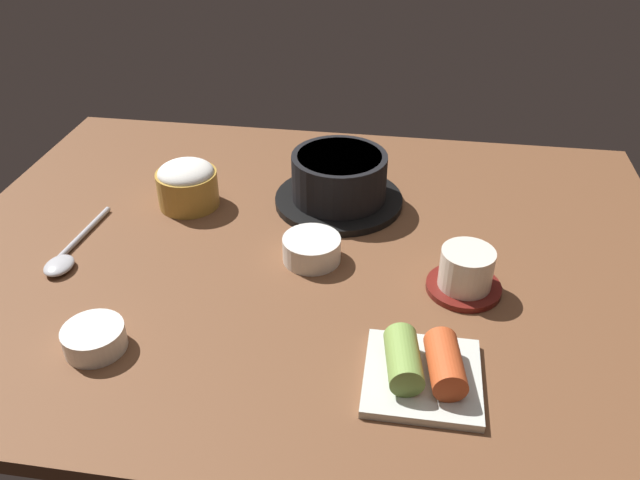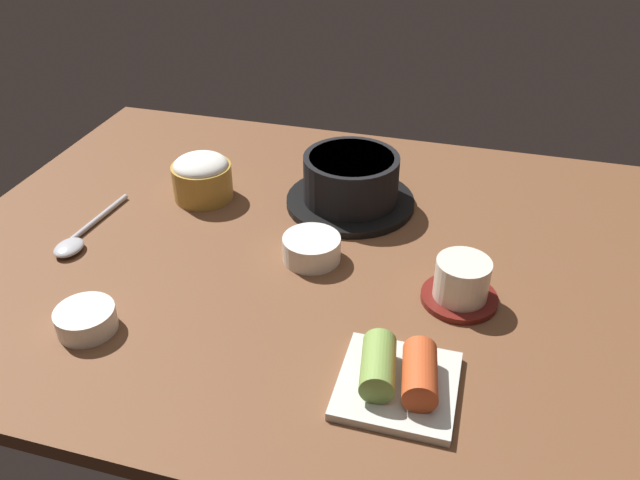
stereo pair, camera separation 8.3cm
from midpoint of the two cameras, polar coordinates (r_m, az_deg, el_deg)
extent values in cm
cube|color=brown|center=(87.43, -3.82, -1.43)|extent=(100.00, 76.00, 2.00)
cylinder|color=black|center=(96.73, -0.78, 3.54)|extent=(19.30, 19.30, 1.08)
cylinder|color=black|center=(94.76, -0.80, 5.63)|extent=(14.12, 14.12, 6.93)
cylinder|color=#D15619|center=(93.30, -0.81, 7.34)|extent=(12.42, 12.42, 0.60)
cylinder|color=#B78C38|center=(98.25, -14.13, 4.40)|extent=(9.04, 9.04, 5.39)
ellipsoid|color=white|center=(96.99, -14.35, 5.78)|extent=(8.32, 8.32, 3.16)
cylinder|color=maroon|center=(80.46, 9.84, -4.27)|extent=(9.31, 9.31, 0.80)
cylinder|color=silver|center=(78.72, 10.04, -2.62)|extent=(6.56, 6.56, 4.99)
cylinder|color=#C6D18C|center=(77.45, 10.20, -1.31)|extent=(5.58, 5.58, 0.40)
cylinder|color=white|center=(83.90, -3.59, -0.91)|extent=(7.69, 7.69, 3.32)
cylinder|color=brown|center=(83.13, -3.62, -0.14)|extent=(6.31, 6.31, 0.50)
cube|color=silver|center=(68.20, 5.62, -12.24)|extent=(12.12, 12.12, 1.00)
cylinder|color=#7A9E47|center=(66.63, 3.88, -10.72)|extent=(4.61, 7.72, 3.57)
cylinder|color=#C64C23|center=(66.59, 7.59, -11.04)|extent=(4.56, 7.70, 3.57)
cylinder|color=white|center=(76.46, -22.54, -8.25)|extent=(6.84, 6.84, 2.81)
cylinder|color=#B73323|center=(75.77, -22.72, -7.63)|extent=(5.61, 5.61, 0.50)
cylinder|color=#B7B7BC|center=(96.18, -22.92, 0.26)|extent=(2.04, 14.89, 0.80)
ellipsoid|color=#B7B7BC|center=(90.66, -24.77, -2.18)|extent=(3.60, 4.68, 1.26)
camera|label=1|loc=(0.04, -92.86, -1.93)|focal=35.79mm
camera|label=2|loc=(0.04, 87.14, 1.93)|focal=35.79mm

